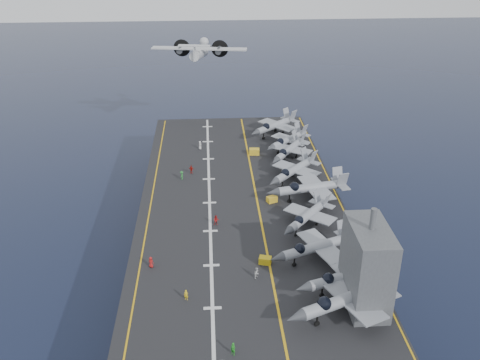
{
  "coord_description": "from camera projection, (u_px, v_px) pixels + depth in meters",
  "views": [
    {
      "loc": [
        -5.94,
        -88.02,
        59.2
      ],
      "look_at": [
        0.0,
        4.0,
        13.0
      ],
      "focal_mm": 40.0,
      "sensor_mm": 36.0,
      "label": 1
    }
  ],
  "objects": [
    {
      "name": "crew_3",
      "position": [
        182.0,
        175.0,
        108.83
      ],
      "size": [
        0.98,
        1.24,
        1.82
      ],
      "primitive_type": "imported",
      "color": "#268C33",
      "rests_on": "flight_deck"
    },
    {
      "name": "crew_4",
      "position": [
        191.0,
        169.0,
        111.26
      ],
      "size": [
        1.27,
        1.01,
        1.86
      ],
      "primitive_type": "imported",
      "color": "#AB130B",
      "rests_on": "flight_deck"
    },
    {
      "name": "flight_deck",
      "position": [
        241.0,
        203.0,
        100.83
      ],
      "size": [
        38.0,
        92.0,
        0.4
      ],
      "primitive_type": "cube",
      "color": "black",
      "rests_on": "hull"
    },
    {
      "name": "fighter_jet_6",
      "position": [
        289.0,
        149.0,
        117.01
      ],
      "size": [
        15.58,
        16.9,
        4.88
      ],
      "primitive_type": null,
      "color": "#9FA9B1",
      "rests_on": "flight_deck"
    },
    {
      "name": "crew_7",
      "position": [
        257.0,
        273.0,
        79.42
      ],
      "size": [
        1.13,
        1.28,
        1.78
      ],
      "primitive_type": "imported",
      "color": "silver",
      "rests_on": "flight_deck"
    },
    {
      "name": "ground",
      "position": [
        241.0,
        248.0,
        105.4
      ],
      "size": [
        500.0,
        500.0,
        0.0
      ],
      "primitive_type": "plane",
      "color": "#142135",
      "rests_on": "ground"
    },
    {
      "name": "fighter_jet_5",
      "position": [
        294.0,
        169.0,
        107.51
      ],
      "size": [
        17.23,
        17.52,
        5.12
      ],
      "primitive_type": null,
      "color": "gray",
      "rests_on": "flight_deck"
    },
    {
      "name": "crew_1",
      "position": [
        186.0,
        295.0,
        74.9
      ],
      "size": [
        1.08,
        0.82,
        1.62
      ],
      "primitive_type": "imported",
      "color": "yellow",
      "rests_on": "flight_deck"
    },
    {
      "name": "tow_cart_a",
      "position": [
        265.0,
        260.0,
        82.81
      ],
      "size": [
        2.13,
        1.67,
        1.13
      ],
      "primitive_type": null,
      "color": "gold",
      "rests_on": "flight_deck"
    },
    {
      "name": "fighter_jet_8",
      "position": [
        275.0,
        125.0,
        130.07
      ],
      "size": [
        17.8,
        17.38,
        5.19
      ],
      "primitive_type": null,
      "color": "gray",
      "rests_on": "flight_deck"
    },
    {
      "name": "crew_6",
      "position": [
        233.0,
        349.0,
        65.53
      ],
      "size": [
        1.27,
        1.22,
        1.77
      ],
      "primitive_type": "imported",
      "color": "#1C8D1F",
      "rests_on": "flight_deck"
    },
    {
      "name": "deck_edge_port",
      "position": [
        151.0,
        205.0,
        99.75
      ],
      "size": [
        0.25,
        90.0,
        0.02
      ],
      "primitive_type": "cube",
      "color": "gold",
      "rests_on": "flight_deck"
    },
    {
      "name": "fighter_jet_4",
      "position": [
        312.0,
        187.0,
        100.32
      ],
      "size": [
        17.54,
        13.47,
        5.47
      ],
      "primitive_type": null,
      "color": "gray",
      "rests_on": "flight_deck"
    },
    {
      "name": "fighter_jet_3",
      "position": [
        308.0,
        215.0,
        91.73
      ],
      "size": [
        15.66,
        16.2,
        4.71
      ],
      "primitive_type": null,
      "color": "#9AA4AB",
      "rests_on": "flight_deck"
    },
    {
      "name": "foul_line",
      "position": [
        257.0,
        201.0,
        100.9
      ],
      "size": [
        0.35,
        90.0,
        0.02
      ],
      "primitive_type": "cube",
      "color": "gold",
      "rests_on": "flight_deck"
    },
    {
      "name": "fighter_jet_0",
      "position": [
        346.0,
        298.0,
        71.13
      ],
      "size": [
        19.36,
        16.49,
        5.69
      ],
      "primitive_type": null,
      "color": "gray",
      "rests_on": "flight_deck"
    },
    {
      "name": "island_superstructure",
      "position": [
        368.0,
        257.0,
        71.48
      ],
      "size": [
        5.0,
        10.0,
        15.0
      ],
      "primitive_type": null,
      "color": "#56595E",
      "rests_on": "flight_deck"
    },
    {
      "name": "tow_cart_c",
      "position": [
        254.0,
        152.0,
        120.23
      ],
      "size": [
        2.36,
        1.63,
        1.35
      ],
      "primitive_type": null,
      "color": "gold",
      "rests_on": "flight_deck"
    },
    {
      "name": "fighter_jet_1",
      "position": [
        348.0,
        276.0,
        76.04
      ],
      "size": [
        16.73,
        13.59,
        5.03
      ],
      "primitive_type": null,
      "color": "#A0A9B0",
      "rests_on": "flight_deck"
    },
    {
      "name": "crew_2",
      "position": [
        216.0,
        220.0,
        92.88
      ],
      "size": [
        1.13,
        0.77,
        1.86
      ],
      "primitive_type": "imported",
      "color": "#B21919",
      "rests_on": "flight_deck"
    },
    {
      "name": "landing_centerline",
      "position": [
        210.0,
        203.0,
        100.38
      ],
      "size": [
        0.5,
        90.0,
        0.02
      ],
      "primitive_type": "cube",
      "color": "silver",
      "rests_on": "flight_deck"
    },
    {
      "name": "fighter_jet_7",
      "position": [
        288.0,
        139.0,
        122.39
      ],
      "size": [
        15.92,
        15.9,
        4.69
      ],
      "primitive_type": null,
      "color": "gray",
      "rests_on": "flight_deck"
    },
    {
      "name": "transport_plane",
      "position": [
        199.0,
        54.0,
        140.68
      ],
      "size": [
        27.32,
        20.62,
        5.92
      ],
      "primitive_type": null,
      "color": "white"
    },
    {
      "name": "crew_5",
      "position": [
        200.0,
        145.0,
        122.8
      ],
      "size": [
        1.14,
        1.37,
        1.94
      ],
      "primitive_type": "imported",
      "color": "silver",
      "rests_on": "flight_deck"
    },
    {
      "name": "fighter_jet_2",
      "position": [
        318.0,
        246.0,
        82.84
      ],
      "size": [
        17.33,
        14.6,
        5.11
      ],
      "primitive_type": null,
      "color": "gray",
      "rests_on": "flight_deck"
    },
    {
      "name": "hull",
      "position": [
        241.0,
        226.0,
        103.16
      ],
      "size": [
        36.0,
        90.0,
        10.0
      ],
      "primitive_type": "cube",
      "color": "#56595E",
      "rests_on": "ground"
    },
    {
      "name": "deck_edge_stbd",
      "position": [
        338.0,
        199.0,
        101.79
      ],
      "size": [
        0.25,
        90.0,
        0.02
      ],
      "primitive_type": "cube",
      "color": "gold",
      "rests_on": "flight_deck"
    },
    {
      "name": "crew_0",
      "position": [
        151.0,
        262.0,
        81.77
      ],
      "size": [
        1.29,
        1.12,
        1.81
      ],
      "primitive_type": "imported",
      "color": "#B21919",
      "rests_on": "flight_deck"
    },
    {
      "name": "tow_cart_b",
      "position": [
        272.0,
        199.0,
        100.47
      ],
      "size": [
        2.2,
        1.87,
        1.12
      ],
      "primitive_type": null,
      "color": "gold",
      "rests_on": "flight_deck"
    }
  ]
}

